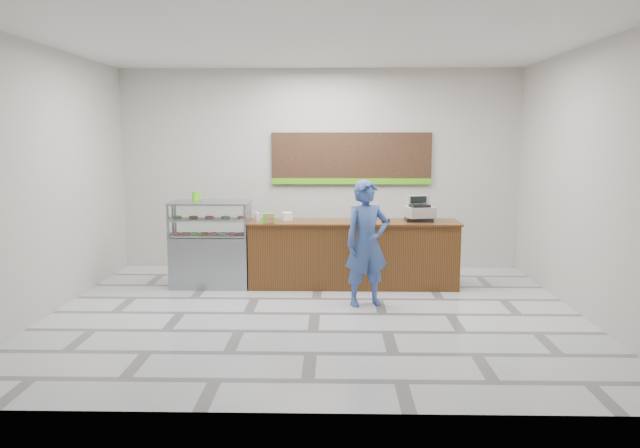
{
  "coord_description": "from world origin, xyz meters",
  "views": [
    {
      "loc": [
        0.24,
        -8.01,
        2.33
      ],
      "look_at": [
        0.05,
        0.9,
        1.08
      ],
      "focal_mm": 35.0,
      "sensor_mm": 36.0,
      "label": 1
    }
  ],
  "objects_px": {
    "sales_counter": "(353,254)",
    "display_case": "(211,243)",
    "cash_register": "(419,212)",
    "customer": "(367,243)",
    "serving_tray": "(363,221)"
  },
  "relations": [
    {
      "from": "serving_tray",
      "to": "cash_register",
      "type": "bearing_deg",
      "value": 19.61
    },
    {
      "from": "cash_register",
      "to": "display_case",
      "type": "bearing_deg",
      "value": 165.75
    },
    {
      "from": "cash_register",
      "to": "customer",
      "type": "bearing_deg",
      "value": -142.15
    },
    {
      "from": "sales_counter",
      "to": "cash_register",
      "type": "xyz_separation_m",
      "value": [
        1.02,
        0.07,
        0.66
      ]
    },
    {
      "from": "display_case",
      "to": "cash_register",
      "type": "height_order",
      "value": "cash_register"
    },
    {
      "from": "cash_register",
      "to": "customer",
      "type": "height_order",
      "value": "customer"
    },
    {
      "from": "sales_counter",
      "to": "display_case",
      "type": "distance_m",
      "value": 2.23
    },
    {
      "from": "sales_counter",
      "to": "display_case",
      "type": "height_order",
      "value": "display_case"
    },
    {
      "from": "customer",
      "to": "serving_tray",
      "type": "bearing_deg",
      "value": 70.82
    },
    {
      "from": "display_case",
      "to": "cash_register",
      "type": "bearing_deg",
      "value": 1.33
    },
    {
      "from": "customer",
      "to": "display_case",
      "type": "bearing_deg",
      "value": 136.2
    },
    {
      "from": "sales_counter",
      "to": "display_case",
      "type": "relative_size",
      "value": 2.45
    },
    {
      "from": "sales_counter",
      "to": "cash_register",
      "type": "relative_size",
      "value": 6.27
    },
    {
      "from": "sales_counter",
      "to": "display_case",
      "type": "bearing_deg",
      "value": -179.99
    },
    {
      "from": "display_case",
      "to": "customer",
      "type": "height_order",
      "value": "customer"
    }
  ]
}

